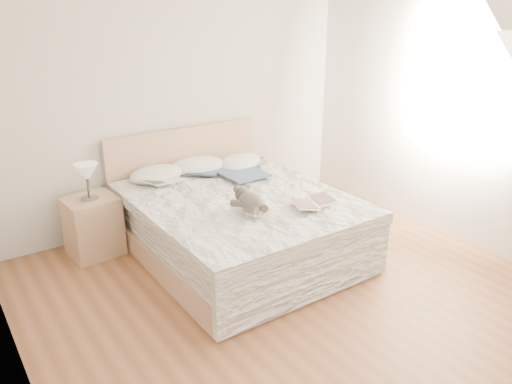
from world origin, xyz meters
The scene contains 15 objects.
floor centered at (0.00, 0.00, 0.00)m, with size 4.00×4.50×0.00m, color brown.
wall_back centered at (0.00, 2.25, 1.35)m, with size 4.00×0.02×2.70m, color beige.
wall_left centered at (-2.00, 0.00, 1.35)m, with size 0.02×4.50×2.70m, color beige.
wall_right centered at (2.00, 0.00, 1.35)m, with size 0.02×4.50×2.70m, color beige.
window centered at (1.99, 0.30, 1.45)m, with size 0.02×1.30×1.10m, color white.
bed centered at (0.00, 1.19, 0.31)m, with size 1.72×2.14×1.00m.
nightstand centered at (-1.10, 1.91, 0.28)m, with size 0.45×0.40×0.56m, color tan.
table_lamp centered at (-1.11, 1.88, 0.80)m, with size 0.24×0.24×0.33m.
pillow_left centered at (-0.42, 1.96, 0.64)m, with size 0.54×0.38×0.16m, color white.
pillow_middle centered at (0.05, 1.96, 0.64)m, with size 0.59×0.41×0.18m, color white.
pillow_right centered at (0.47, 1.81, 0.64)m, with size 0.53×0.37×0.16m, color white.
blouse centered at (0.31, 1.60, 0.63)m, with size 0.62×0.67×0.02m, color navy, non-canonical shape.
photo_book centered at (-0.45, 1.76, 0.63)m, with size 0.32×0.22×0.02m, color silver.
childrens_book centered at (0.38, 0.55, 0.63)m, with size 0.41×0.28×0.03m, color beige.
teddy_bear centered at (-0.15, 0.70, 0.65)m, with size 0.23×0.32×0.17m, color brown, non-canonical shape.
Camera 1 is at (-2.25, -2.40, 2.24)m, focal length 35.00 mm.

